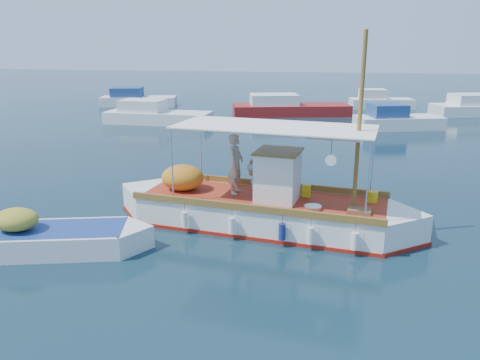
# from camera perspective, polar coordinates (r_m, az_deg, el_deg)

# --- Properties ---
(ground) EXTENTS (160.00, 160.00, 0.00)m
(ground) POSITION_cam_1_polar(r_m,az_deg,el_deg) (14.41, 4.80, -5.42)
(ground) COLOR black
(ground) RESTS_ON ground
(fishing_caique) EXTENTS (9.51, 3.61, 5.86)m
(fishing_caique) POSITION_cam_1_polar(r_m,az_deg,el_deg) (14.17, 2.42, -3.50)
(fishing_caique) COLOR white
(fishing_caique) RESTS_ON ground
(dinghy) EXTENTS (5.48, 2.59, 1.38)m
(dinghy) POSITION_cam_1_polar(r_m,az_deg,el_deg) (13.54, -22.72, -6.84)
(dinghy) COLOR white
(dinghy) RESTS_ON ground
(bg_boat_nw) EXTENTS (7.34, 2.65, 1.80)m
(bg_boat_nw) POSITION_cam_1_polar(r_m,az_deg,el_deg) (33.17, -10.30, 7.67)
(bg_boat_nw) COLOR silver
(bg_boat_nw) RESTS_ON ground
(bg_boat_n) EXTENTS (9.32, 4.91, 1.80)m
(bg_boat_n) POSITION_cam_1_polar(r_m,az_deg,el_deg) (36.71, 5.79, 8.66)
(bg_boat_n) COLOR maroon
(bg_boat_n) RESTS_ON ground
(bg_boat_ne) EXTENTS (5.83, 3.65, 1.80)m
(bg_boat_ne) POSITION_cam_1_polar(r_m,az_deg,el_deg) (32.10, 18.47, 6.82)
(bg_boat_ne) COLOR silver
(bg_boat_ne) RESTS_ON ground
(bg_boat_far_w) EXTENTS (6.89, 3.57, 1.80)m
(bg_boat_far_w) POSITION_cam_1_polar(r_m,az_deg,el_deg) (43.08, -12.52, 9.49)
(bg_boat_far_w) COLOR silver
(bg_boat_far_w) RESTS_ON ground
(bg_boat_far_n) EXTENTS (5.45, 2.84, 1.80)m
(bg_boat_far_n) POSITION_cam_1_polar(r_m,az_deg,el_deg) (42.27, 16.62, 9.08)
(bg_boat_far_n) COLOR silver
(bg_boat_far_n) RESTS_ON ground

